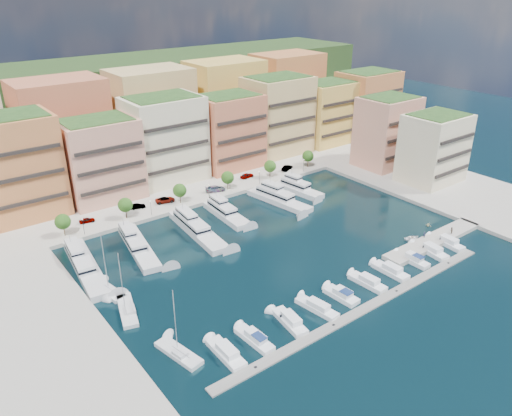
# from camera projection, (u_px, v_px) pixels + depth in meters

# --- Properties ---
(ground) EXTENTS (400.00, 400.00, 0.00)m
(ground) POSITION_uv_depth(u_px,v_px,m) (279.00, 244.00, 119.64)
(ground) COLOR black
(ground) RESTS_ON ground
(north_quay) EXTENTS (220.00, 64.00, 2.00)m
(north_quay) POSITION_uv_depth(u_px,v_px,m) (159.00, 171.00, 164.39)
(north_quay) COLOR #9E998E
(north_quay) RESTS_ON ground
(east_quay) EXTENTS (34.00, 76.00, 2.00)m
(east_quay) POSITION_uv_depth(u_px,v_px,m) (457.00, 193.00, 147.94)
(east_quay) COLOR #9E998E
(east_quay) RESTS_ON ground
(west_quay) EXTENTS (34.00, 76.00, 2.00)m
(west_quay) POSITION_uv_depth(u_px,v_px,m) (13.00, 377.00, 79.79)
(west_quay) COLOR #9E998E
(west_quay) RESTS_ON ground
(hillside) EXTENTS (240.00, 40.00, 58.00)m
(hillside) POSITION_uv_depth(u_px,v_px,m) (103.00, 137.00, 199.03)
(hillside) COLOR #1B3315
(hillside) RESTS_ON ground
(south_pontoon) EXTENTS (72.00, 2.20, 0.35)m
(south_pontoon) POSITION_uv_depth(u_px,v_px,m) (366.00, 308.00, 96.34)
(south_pontoon) COLOR gray
(south_pontoon) RESTS_ON ground
(finger_pier) EXTENTS (32.00, 5.00, 2.00)m
(finger_pier) POSITION_uv_depth(u_px,v_px,m) (433.00, 243.00, 120.25)
(finger_pier) COLOR #9E998E
(finger_pier) RESTS_ON ground
(apartment_1) EXTENTS (20.00, 16.50, 26.80)m
(apartment_1) POSITION_uv_depth(u_px,v_px,m) (17.00, 167.00, 126.96)
(apartment_1) COLOR #C37741
(apartment_1) RESTS_ON north_quay
(apartment_2) EXTENTS (20.00, 15.50, 22.80)m
(apartment_2) POSITION_uv_depth(u_px,v_px,m) (101.00, 160.00, 137.90)
(apartment_2) COLOR tan
(apartment_2) RESTS_ON north_quay
(apartment_3) EXTENTS (22.00, 16.50, 25.80)m
(apartment_3) POSITION_uv_depth(u_px,v_px,m) (165.00, 139.00, 150.25)
(apartment_3) COLOR beige
(apartment_3) RESTS_ON north_quay
(apartment_4) EXTENTS (20.00, 15.50, 23.80)m
(apartment_4) POSITION_uv_depth(u_px,v_px,m) (229.00, 131.00, 161.32)
(apartment_4) COLOR #CD704D
(apartment_4) RESTS_ON north_quay
(apartment_5) EXTENTS (22.00, 16.50, 26.80)m
(apartment_5) POSITION_uv_depth(u_px,v_px,m) (277.00, 115.00, 174.23)
(apartment_5) COLOR #E1BB77
(apartment_5) RESTS_ON north_quay
(apartment_6) EXTENTS (20.00, 15.50, 22.80)m
(apartment_6) POSITION_uv_depth(u_px,v_px,m) (326.00, 113.00, 185.72)
(apartment_6) COLOR #E8B954
(apartment_6) RESTS_ON north_quay
(apartment_7) EXTENTS (22.00, 16.50, 24.80)m
(apartment_7) POSITION_uv_depth(u_px,v_px,m) (367.00, 103.00, 194.85)
(apartment_7) COLOR #C37741
(apartment_7) RESTS_ON north_quay
(apartment_east_a) EXTENTS (18.00, 14.50, 22.80)m
(apartment_east_a) POSITION_uv_depth(u_px,v_px,m) (387.00, 132.00, 162.97)
(apartment_east_a) COLOR tan
(apartment_east_a) RESTS_ON east_quay
(apartment_east_b) EXTENTS (18.00, 14.50, 20.80)m
(apartment_east_b) POSITION_uv_depth(u_px,v_px,m) (434.00, 148.00, 150.39)
(apartment_east_b) COLOR beige
(apartment_east_b) RESTS_ON east_quay
(backblock_1) EXTENTS (26.00, 18.00, 30.00)m
(backblock_1) POSITION_uv_depth(u_px,v_px,m) (63.00, 129.00, 152.58)
(backblock_1) COLOR #CD704D
(backblock_1) RESTS_ON north_quay
(backblock_2) EXTENTS (26.00, 18.00, 30.00)m
(backblock_2) POSITION_uv_depth(u_px,v_px,m) (152.00, 114.00, 169.07)
(backblock_2) COLOR #E1BB77
(backblock_2) RESTS_ON north_quay
(backblock_3) EXTENTS (26.00, 18.00, 30.00)m
(backblock_3) POSITION_uv_depth(u_px,v_px,m) (225.00, 102.00, 185.55)
(backblock_3) COLOR #E8B954
(backblock_3) RESTS_ON north_quay
(backblock_4) EXTENTS (26.00, 18.00, 30.00)m
(backblock_4) POSITION_uv_depth(u_px,v_px,m) (287.00, 92.00, 202.04)
(backblock_4) COLOR #C37741
(backblock_4) RESTS_ON north_quay
(tree_0) EXTENTS (3.80, 3.80, 5.65)m
(tree_0) POSITION_uv_depth(u_px,v_px,m) (63.00, 222.00, 119.84)
(tree_0) COLOR #473323
(tree_0) RESTS_ON north_quay
(tree_1) EXTENTS (3.80, 3.80, 5.65)m
(tree_1) POSITION_uv_depth(u_px,v_px,m) (125.00, 205.00, 128.63)
(tree_1) COLOR #473323
(tree_1) RESTS_ON north_quay
(tree_2) EXTENTS (3.80, 3.80, 5.65)m
(tree_2) POSITION_uv_depth(u_px,v_px,m) (180.00, 190.00, 137.43)
(tree_2) COLOR #473323
(tree_2) RESTS_ON north_quay
(tree_3) EXTENTS (3.80, 3.80, 5.65)m
(tree_3) POSITION_uv_depth(u_px,v_px,m) (228.00, 178.00, 146.22)
(tree_3) COLOR #473323
(tree_3) RESTS_ON north_quay
(tree_4) EXTENTS (3.80, 3.80, 5.65)m
(tree_4) POSITION_uv_depth(u_px,v_px,m) (270.00, 166.00, 155.01)
(tree_4) COLOR #473323
(tree_4) RESTS_ON north_quay
(tree_5) EXTENTS (3.80, 3.80, 5.65)m
(tree_5) POSITION_uv_depth(u_px,v_px,m) (308.00, 156.00, 163.81)
(tree_5) COLOR #473323
(tree_5) RESTS_ON north_quay
(lamppost_0) EXTENTS (0.30, 0.30, 4.20)m
(lamppost_0) POSITION_uv_depth(u_px,v_px,m) (83.00, 224.00, 120.76)
(lamppost_0) COLOR black
(lamppost_0) RESTS_ON north_quay
(lamppost_1) EXTENTS (0.30, 0.30, 4.20)m
(lamppost_1) POSITION_uv_depth(u_px,v_px,m) (151.00, 205.00, 130.66)
(lamppost_1) COLOR black
(lamppost_1) RESTS_ON north_quay
(lamppost_2) EXTENTS (0.30, 0.30, 4.20)m
(lamppost_2) POSITION_uv_depth(u_px,v_px,m) (209.00, 189.00, 140.55)
(lamppost_2) COLOR black
(lamppost_2) RESTS_ON north_quay
(lamppost_3) EXTENTS (0.30, 0.30, 4.20)m
(lamppost_3) POSITION_uv_depth(u_px,v_px,m) (259.00, 175.00, 150.44)
(lamppost_3) COLOR black
(lamppost_3) RESTS_ON north_quay
(lamppost_4) EXTENTS (0.30, 0.30, 4.20)m
(lamppost_4) POSITION_uv_depth(u_px,v_px,m) (304.00, 163.00, 160.34)
(lamppost_4) COLOR black
(lamppost_4) RESTS_ON north_quay
(yacht_0) EXTENTS (7.43, 26.16, 7.30)m
(yacht_0) POSITION_uv_depth(u_px,v_px,m) (84.00, 264.00, 108.89)
(yacht_0) COLOR silver
(yacht_0) RESTS_ON ground
(yacht_1) EXTENTS (8.15, 23.36, 7.30)m
(yacht_1) POSITION_uv_depth(u_px,v_px,m) (137.00, 245.00, 117.00)
(yacht_1) COLOR silver
(yacht_1) RESTS_ON ground
(yacht_2) EXTENTS (6.79, 25.14, 7.30)m
(yacht_2) POSITION_uv_depth(u_px,v_px,m) (195.00, 227.00, 124.86)
(yacht_2) COLOR silver
(yacht_2) RESTS_ON ground
(yacht_3) EXTENTS (5.53, 18.28, 7.30)m
(yacht_3) POSITION_uv_depth(u_px,v_px,m) (225.00, 212.00, 133.15)
(yacht_3) COLOR silver
(yacht_3) RESTS_ON ground
(yacht_4) EXTENTS (7.65, 21.71, 7.30)m
(yacht_4) POSITION_uv_depth(u_px,v_px,m) (277.00, 199.00, 141.38)
(yacht_4) COLOR silver
(yacht_4) RESTS_ON ground
(yacht_5) EXTENTS (6.25, 16.78, 7.30)m
(yacht_5) POSITION_uv_depth(u_px,v_px,m) (297.00, 188.00, 148.25)
(yacht_5) COLOR silver
(yacht_5) RESTS_ON ground
(cruiser_0) EXTENTS (2.96, 8.98, 2.55)m
(cruiser_0) POSITION_uv_depth(u_px,v_px,m) (226.00, 353.00, 84.03)
(cruiser_0) COLOR white
(cruiser_0) RESTS_ON ground
(cruiser_1) EXTENTS (2.92, 8.66, 2.66)m
(cruiser_1) POSITION_uv_depth(u_px,v_px,m) (255.00, 339.00, 87.30)
(cruiser_1) COLOR white
(cruiser_1) RESTS_ON ground
(cruiser_2) EXTENTS (3.84, 9.09, 2.55)m
(cruiser_2) POSITION_uv_depth(u_px,v_px,m) (290.00, 322.00, 91.81)
(cruiser_2) COLOR white
(cruiser_2) RESTS_ON ground
(cruiser_3) EXTENTS (3.65, 9.41, 2.55)m
(cruiser_3) POSITION_uv_depth(u_px,v_px,m) (317.00, 308.00, 95.61)
(cruiser_3) COLOR white
(cruiser_3) RESTS_ON ground
(cruiser_4) EXTENTS (3.29, 7.60, 2.66)m
(cruiser_4) POSITION_uv_depth(u_px,v_px,m) (342.00, 295.00, 99.28)
(cruiser_4) COLOR white
(cruiser_4) RESTS_ON ground
(cruiser_5) EXTENTS (3.13, 8.56, 2.55)m
(cruiser_5) POSITION_uv_depth(u_px,v_px,m) (368.00, 282.00, 103.57)
(cruiser_5) COLOR white
(cruiser_5) RESTS_ON ground
(cruiser_6) EXTENTS (2.79, 8.47, 2.55)m
(cruiser_6) POSITION_uv_depth(u_px,v_px,m) (391.00, 271.00, 107.61)
(cruiser_6) COLOR white
(cruiser_6) RESTS_ON ground
(cruiser_7) EXTENTS (2.47, 7.95, 2.66)m
(cruiser_7) POSITION_uv_depth(u_px,v_px,m) (413.00, 260.00, 111.81)
(cruiser_7) COLOR white
(cruiser_7) RESTS_ON ground
(cruiser_8) EXTENTS (3.84, 8.99, 2.55)m
(cruiser_8) POSITION_uv_depth(u_px,v_px,m) (431.00, 251.00, 115.54)
(cruiser_8) COLOR white
(cruiser_8) RESTS_ON ground
(cruiser_9) EXTENTS (3.35, 8.81, 2.55)m
(cruiser_9) POSITION_uv_depth(u_px,v_px,m) (447.00, 243.00, 119.11)
(cruiser_9) COLOR white
(cruiser_9) RESTS_ON ground
(sailboat_2) EXTENTS (4.15, 8.86, 13.20)m
(sailboat_2) POSITION_uv_depth(u_px,v_px,m) (109.00, 292.00, 100.88)
(sailboat_2) COLOR silver
(sailboat_2) RESTS_ON ground
(sailboat_1) EXTENTS (5.66, 11.13, 13.20)m
(sailboat_1) POSITION_uv_depth(u_px,v_px,m) (127.00, 311.00, 95.14)
(sailboat_1) COLOR silver
(sailboat_1) RESTS_ON ground
(sailboat_0) EXTENTS (4.66, 10.04, 13.20)m
(sailboat_0) POSITION_uv_depth(u_px,v_px,m) (179.00, 354.00, 84.32)
(sailboat_0) COLOR silver
(sailboat_0) RESTS_ON ground
(tender_2) EXTENTS (4.45, 3.56, 0.82)m
(tender_2) POSITION_uv_depth(u_px,v_px,m) (412.00, 238.00, 121.42)
(tender_2) COLOR white
(tender_2) RESTS_ON ground
(tender_3) EXTENTS (2.13, 2.01, 0.89)m
(tender_3) POSITION_uv_depth(u_px,v_px,m) (428.00, 225.00, 127.97)
(tender_3) COLOR beige
(tender_3) RESTS_ON ground
(tender_1) EXTENTS (1.57, 1.38, 0.80)m
(tender_1) POSITION_uv_depth(u_px,v_px,m) (412.00, 237.00, 121.82)
(tender_1) COLOR beige
(tender_1) RESTS_ON ground
(car_0) EXTENTS (4.09, 2.15, 1.33)m
(car_0) POSITION_uv_depth(u_px,v_px,m) (87.00, 220.00, 127.56)
(car_0) COLOR gray
(car_0) RESTS_ON north_quay
(car_1) EXTENTS (4.33, 2.48, 1.35)m
(car_1) POSITION_uv_depth(u_px,v_px,m) (138.00, 206.00, 135.29)
(car_1) COLOR gray
(car_1) RESTS_ON north_quay
(car_2) EXTENTS (5.90, 3.71, 1.52)m
(car_2) POSITION_uv_depth(u_px,v_px,m) (165.00, 200.00, 139.00)
(car_2) COLOR gray
(car_2) RESTS_ON north_quay
(car_3) EXTENTS (6.34, 3.98, 1.71)m
(car_3) POSITION_uv_depth(u_px,v_px,m) (215.00, 189.00, 146.06)
(car_3) COLOR gray
(car_3) RESTS_ON north_quay
(car_4) EXTENTS (4.80, 2.35, 1.58)m
(car_4) POSITION_uv_depth(u_px,v_px,m) (247.00, 175.00, 155.96)
(car_4) COLOR gray
(car_4) RESTS_ON north_quay
(car_5) EXTENTS (5.16, 3.36, 1.61)m
(car_5) POSITION_uv_depth(u_px,v_px,m) (287.00, 168.00, 162.26)
(car_5) COLOR gray
(car_5) RESTS_ON north_quay
(person_0) EXTENTS (0.59, 0.72, 1.71)m
(person_0) POSITION_uv_depth(u_px,v_px,m) (424.00, 235.00, 119.97)
(person_0) COLOR #222945
(person_0) RESTS_ON finger_pier
(person_1) EXTENTS (1.03, 0.92, 1.76)m
(person_1) POSITION_uv_depth(u_px,v_px,m) (451.00, 231.00, 121.86)
(person_1) COLOR brown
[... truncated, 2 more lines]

